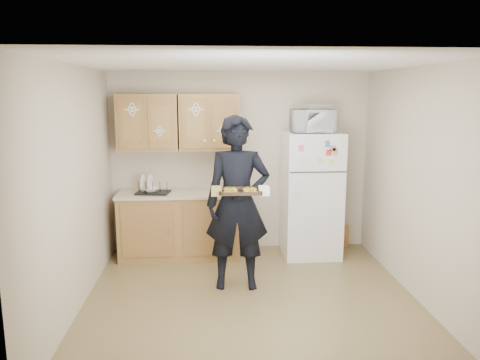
# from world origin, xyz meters

# --- Properties ---
(floor) EXTENTS (3.60, 3.60, 0.00)m
(floor) POSITION_xyz_m (0.00, 0.00, 0.00)
(floor) COLOR brown
(floor) RESTS_ON ground
(ceiling) EXTENTS (3.60, 3.60, 0.00)m
(ceiling) POSITION_xyz_m (0.00, 0.00, 2.50)
(ceiling) COLOR white
(ceiling) RESTS_ON wall_back
(wall_back) EXTENTS (3.60, 0.04, 2.50)m
(wall_back) POSITION_xyz_m (0.00, 1.80, 1.25)
(wall_back) COLOR #C2B59D
(wall_back) RESTS_ON floor
(wall_front) EXTENTS (3.60, 0.04, 2.50)m
(wall_front) POSITION_xyz_m (0.00, -1.80, 1.25)
(wall_front) COLOR #C2B59D
(wall_front) RESTS_ON floor
(wall_left) EXTENTS (0.04, 3.60, 2.50)m
(wall_left) POSITION_xyz_m (-1.80, 0.00, 1.25)
(wall_left) COLOR #C2B59D
(wall_left) RESTS_ON floor
(wall_right) EXTENTS (0.04, 3.60, 2.50)m
(wall_right) POSITION_xyz_m (1.80, 0.00, 1.25)
(wall_right) COLOR #C2B59D
(wall_right) RESTS_ON floor
(refrigerator) EXTENTS (0.75, 0.70, 1.70)m
(refrigerator) POSITION_xyz_m (0.95, 1.43, 0.85)
(refrigerator) COLOR white
(refrigerator) RESTS_ON floor
(base_cabinet) EXTENTS (1.60, 0.60, 0.86)m
(base_cabinet) POSITION_xyz_m (-0.85, 1.48, 0.43)
(base_cabinet) COLOR olive
(base_cabinet) RESTS_ON floor
(countertop) EXTENTS (1.64, 0.64, 0.04)m
(countertop) POSITION_xyz_m (-0.85, 1.48, 0.88)
(countertop) COLOR beige
(countertop) RESTS_ON base_cabinet
(upper_cab_left) EXTENTS (0.80, 0.33, 0.75)m
(upper_cab_left) POSITION_xyz_m (-1.25, 1.61, 1.83)
(upper_cab_left) COLOR olive
(upper_cab_left) RESTS_ON wall_back
(upper_cab_right) EXTENTS (0.80, 0.33, 0.75)m
(upper_cab_right) POSITION_xyz_m (-0.43, 1.61, 1.83)
(upper_cab_right) COLOR olive
(upper_cab_right) RESTS_ON wall_back
(cereal_box) EXTENTS (0.20, 0.07, 0.32)m
(cereal_box) POSITION_xyz_m (1.47, 1.67, 0.16)
(cereal_box) COLOR #BF8B43
(cereal_box) RESTS_ON floor
(person) EXTENTS (0.74, 0.50, 1.98)m
(person) POSITION_xyz_m (-0.12, 0.40, 0.99)
(person) COLOR black
(person) RESTS_ON floor
(baking_tray) EXTENTS (0.45, 0.34, 0.04)m
(baking_tray) POSITION_xyz_m (-0.11, 0.10, 1.19)
(baking_tray) COLOR black
(baking_tray) RESTS_ON person
(pizza_front_left) EXTENTS (0.15, 0.15, 0.02)m
(pizza_front_left) POSITION_xyz_m (-0.22, 0.03, 1.20)
(pizza_front_left) COLOR orange
(pizza_front_left) RESTS_ON baking_tray
(pizza_front_right) EXTENTS (0.15, 0.15, 0.02)m
(pizza_front_right) POSITION_xyz_m (-0.01, 0.02, 1.20)
(pizza_front_right) COLOR orange
(pizza_front_right) RESTS_ON baking_tray
(pizza_back_left) EXTENTS (0.15, 0.15, 0.02)m
(pizza_back_left) POSITION_xyz_m (-0.21, 0.17, 1.20)
(pizza_back_left) COLOR orange
(pizza_back_left) RESTS_ON baking_tray
(pizza_back_right) EXTENTS (0.15, 0.15, 0.02)m
(pizza_back_right) POSITION_xyz_m (-0.01, 0.17, 1.20)
(pizza_back_right) COLOR orange
(pizza_back_right) RESTS_ON baking_tray
(microwave) EXTENTS (0.56, 0.38, 0.30)m
(microwave) POSITION_xyz_m (0.93, 1.38, 1.85)
(microwave) COLOR white
(microwave) RESTS_ON refrigerator
(foil_pan) EXTENTS (0.35, 0.28, 0.07)m
(foil_pan) POSITION_xyz_m (1.00, 1.41, 2.04)
(foil_pan) COLOR silver
(foil_pan) RESTS_ON microwave
(dish_rack) EXTENTS (0.47, 0.38, 0.17)m
(dish_rack) POSITION_xyz_m (-1.19, 1.43, 0.98)
(dish_rack) COLOR black
(dish_rack) RESTS_ON countertop
(bowl) EXTENTS (0.24, 0.24, 0.05)m
(bowl) POSITION_xyz_m (-1.22, 1.43, 0.95)
(bowl) COLOR white
(bowl) RESTS_ON dish_rack
(soap_bottle) EXTENTS (0.10, 0.10, 0.21)m
(soap_bottle) POSITION_xyz_m (-0.18, 1.37, 1.00)
(soap_bottle) COLOR white
(soap_bottle) RESTS_ON countertop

